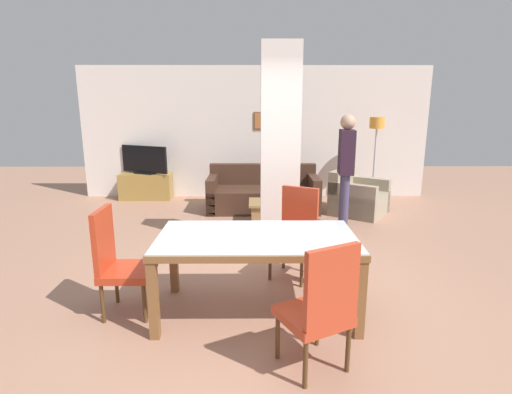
{
  "coord_description": "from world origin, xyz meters",
  "views": [
    {
      "loc": [
        -0.03,
        -3.5,
        1.97
      ],
      "look_at": [
        0.0,
        0.91,
        0.92
      ],
      "focal_mm": 28.0,
      "sensor_mm": 36.0,
      "label": 1
    }
  ],
  "objects_px": {
    "tv_stand": "(146,186)",
    "standing_person": "(346,163)",
    "armchair": "(357,199)",
    "dining_table": "(257,250)",
    "coffee_table": "(270,213)",
    "floor_lamp": "(376,132)",
    "bottle": "(276,193)",
    "sofa": "(263,195)",
    "dining_chair_near_right": "(321,306)",
    "dining_chair_far_right": "(296,230)",
    "tv_screen": "(144,160)",
    "dining_chair_head_left": "(118,259)"
  },
  "relations": [
    {
      "from": "tv_stand",
      "to": "standing_person",
      "type": "bearing_deg",
      "value": -27.6
    },
    {
      "from": "armchair",
      "to": "dining_table",
      "type": "bearing_deg",
      "value": 6.46
    },
    {
      "from": "coffee_table",
      "to": "floor_lamp",
      "type": "height_order",
      "value": "floor_lamp"
    },
    {
      "from": "bottle",
      "to": "standing_person",
      "type": "height_order",
      "value": "standing_person"
    },
    {
      "from": "sofa",
      "to": "armchair",
      "type": "xyz_separation_m",
      "value": [
        1.69,
        -0.32,
        -0.0
      ]
    },
    {
      "from": "dining_chair_near_right",
      "to": "bottle",
      "type": "distance_m",
      "value": 3.84
    },
    {
      "from": "dining_chair_far_right",
      "to": "standing_person",
      "type": "bearing_deg",
      "value": -89.77
    },
    {
      "from": "tv_stand",
      "to": "standing_person",
      "type": "height_order",
      "value": "standing_person"
    },
    {
      "from": "coffee_table",
      "to": "dining_chair_near_right",
      "type": "bearing_deg",
      "value": -86.78
    },
    {
      "from": "tv_screen",
      "to": "standing_person",
      "type": "xyz_separation_m",
      "value": [
        3.69,
        -1.93,
        0.23
      ]
    },
    {
      "from": "coffee_table",
      "to": "floor_lamp",
      "type": "bearing_deg",
      "value": 35.51
    },
    {
      "from": "dining_chair_far_right",
      "to": "tv_stand",
      "type": "xyz_separation_m",
      "value": [
        -2.72,
        3.78,
        -0.27
      ]
    },
    {
      "from": "dining_table",
      "to": "floor_lamp",
      "type": "bearing_deg",
      "value": 61.33
    },
    {
      "from": "dining_chair_far_right",
      "to": "sofa",
      "type": "height_order",
      "value": "dining_chair_far_right"
    },
    {
      "from": "dining_chair_near_right",
      "to": "standing_person",
      "type": "distance_m",
      "value": 3.76
    },
    {
      "from": "sofa",
      "to": "standing_person",
      "type": "xyz_separation_m",
      "value": [
        1.27,
        -1.1,
        0.76
      ]
    },
    {
      "from": "dining_chair_near_right",
      "to": "sofa",
      "type": "bearing_deg",
      "value": 66.51
    },
    {
      "from": "floor_lamp",
      "to": "standing_person",
      "type": "height_order",
      "value": "standing_person"
    },
    {
      "from": "tv_screen",
      "to": "dining_chair_far_right",
      "type": "bearing_deg",
      "value": 150.2
    },
    {
      "from": "dining_chair_head_left",
      "to": "standing_person",
      "type": "distance_m",
      "value": 3.88
    },
    {
      "from": "dining_table",
      "to": "tv_stand",
      "type": "distance_m",
      "value": 5.18
    },
    {
      "from": "coffee_table",
      "to": "tv_screen",
      "type": "distance_m",
      "value": 3.16
    },
    {
      "from": "sofa",
      "to": "standing_person",
      "type": "relative_size",
      "value": 1.14
    },
    {
      "from": "tv_screen",
      "to": "armchair",
      "type": "bearing_deg",
      "value": -171.22
    },
    {
      "from": "dining_chair_head_left",
      "to": "sofa",
      "type": "distance_m",
      "value": 4.08
    },
    {
      "from": "coffee_table",
      "to": "tv_screen",
      "type": "relative_size",
      "value": 0.69
    },
    {
      "from": "dining_chair_head_left",
      "to": "coffee_table",
      "type": "height_order",
      "value": "dining_chair_head_left"
    },
    {
      "from": "armchair",
      "to": "tv_screen",
      "type": "xyz_separation_m",
      "value": [
        -4.11,
        1.15,
        0.54
      ]
    },
    {
      "from": "dining_table",
      "to": "sofa",
      "type": "bearing_deg",
      "value": 87.72
    },
    {
      "from": "sofa",
      "to": "floor_lamp",
      "type": "height_order",
      "value": "floor_lamp"
    },
    {
      "from": "dining_chair_far_right",
      "to": "tv_screen",
      "type": "height_order",
      "value": "tv_screen"
    },
    {
      "from": "tv_stand",
      "to": "dining_chair_head_left",
      "type": "bearing_deg",
      "value": -78.23
    },
    {
      "from": "dining_chair_near_right",
      "to": "tv_screen",
      "type": "bearing_deg",
      "value": 89.03
    },
    {
      "from": "tv_screen",
      "to": "tv_stand",
      "type": "bearing_deg",
      "value": 114.46
    },
    {
      "from": "armchair",
      "to": "tv_stand",
      "type": "height_order",
      "value": "armchair"
    },
    {
      "from": "tv_screen",
      "to": "standing_person",
      "type": "height_order",
      "value": "standing_person"
    },
    {
      "from": "armchair",
      "to": "tv_stand",
      "type": "bearing_deg",
      "value": -71.35
    },
    {
      "from": "coffee_table",
      "to": "tv_stand",
      "type": "relative_size",
      "value": 0.66
    },
    {
      "from": "coffee_table",
      "to": "tv_screen",
      "type": "bearing_deg",
      "value": 144.07
    },
    {
      "from": "sofa",
      "to": "bottle",
      "type": "xyz_separation_m",
      "value": [
        0.2,
        -0.85,
        0.22
      ]
    },
    {
      "from": "tv_screen",
      "to": "bottle",
      "type": "bearing_deg",
      "value": 171.61
    },
    {
      "from": "tv_screen",
      "to": "floor_lamp",
      "type": "bearing_deg",
      "value": -159.28
    },
    {
      "from": "dining_chair_near_right",
      "to": "bottle",
      "type": "bearing_deg",
      "value": 64.38
    },
    {
      "from": "dining_chair_near_right",
      "to": "armchair",
      "type": "distance_m",
      "value": 4.6
    },
    {
      "from": "coffee_table",
      "to": "bottle",
      "type": "bearing_deg",
      "value": 51.73
    },
    {
      "from": "dining_chair_far_right",
      "to": "tv_screen",
      "type": "distance_m",
      "value": 4.67
    },
    {
      "from": "dining_table",
      "to": "tv_stand",
      "type": "height_order",
      "value": "dining_table"
    },
    {
      "from": "sofa",
      "to": "floor_lamp",
      "type": "xyz_separation_m",
      "value": [
        2.22,
        0.53,
        1.13
      ]
    },
    {
      "from": "sofa",
      "to": "tv_screen",
      "type": "distance_m",
      "value": 2.61
    },
    {
      "from": "tv_screen",
      "to": "dining_table",
      "type": "bearing_deg",
      "value": 140.49
    }
  ]
}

